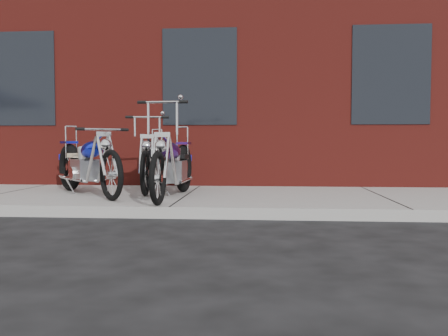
{
  "coord_description": "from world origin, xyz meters",
  "views": [
    {
      "loc": [
        1.16,
        -5.87,
        0.96
      ],
      "look_at": [
        0.63,
        0.8,
        0.61
      ],
      "focal_mm": 38.0,
      "sensor_mm": 36.0,
      "label": 1
    }
  ],
  "objects": [
    {
      "name": "chopper_blue",
      "position": [
        -1.55,
        1.3,
        0.6
      ],
      "size": [
        1.73,
        1.97,
        1.09
      ],
      "rotation": [
        0.0,
        0.0,
        -0.86
      ],
      "color": "black",
      "rests_on": "sidewalk"
    },
    {
      "name": "chopper_purple",
      "position": [
        -0.14,
        1.06,
        0.59
      ],
      "size": [
        0.6,
        2.46,
        1.38
      ],
      "rotation": [
        0.0,
        0.0,
        -1.6
      ],
      "color": "black",
      "rests_on": "sidewalk"
    },
    {
      "name": "sidewalk",
      "position": [
        0.0,
        1.5,
        0.07
      ],
      "size": [
        22.0,
        3.0,
        0.15
      ],
      "primitive_type": "cube",
      "color": "#A49D96",
      "rests_on": "ground"
    },
    {
      "name": "chopper_third",
      "position": [
        -0.71,
        2.15,
        0.59
      ],
      "size": [
        0.6,
        2.44,
        1.24
      ],
      "rotation": [
        0.0,
        0.0,
        -1.47
      ],
      "color": "black",
      "rests_on": "sidewalk"
    },
    {
      "name": "ground",
      "position": [
        0.0,
        0.0,
        0.0
      ],
      "size": [
        120.0,
        120.0,
        0.0
      ],
      "primitive_type": "plane",
      "color": "black",
      "rests_on": "ground"
    },
    {
      "name": "building_brick",
      "position": [
        0.0,
        8.0,
        4.0
      ],
      "size": [
        22.0,
        10.0,
        8.0
      ],
      "primitive_type": "cube",
      "color": "maroon",
      "rests_on": "ground"
    }
  ]
}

